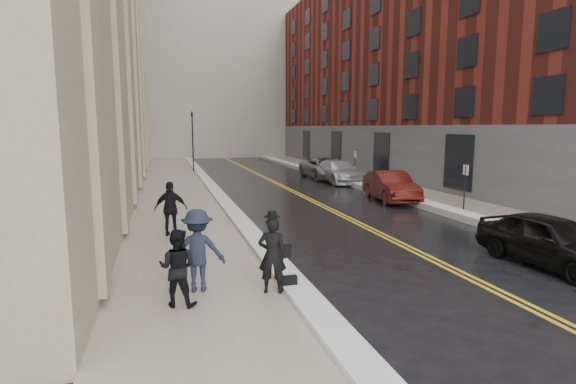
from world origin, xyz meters
TOP-DOWN VIEW (x-y plane):
  - ground at (0.00, 0.00)m, footprint 160.00×160.00m
  - sidewalk_left at (-4.50, 16.00)m, footprint 4.00×64.00m
  - sidewalk_right at (9.00, 16.00)m, footprint 3.00×64.00m
  - lane_stripe_a at (2.38, 16.00)m, footprint 0.12×64.00m
  - lane_stripe_b at (2.62, 16.00)m, footprint 0.12×64.00m
  - snow_ridge_left at (-2.20, 16.00)m, footprint 0.70×60.80m
  - snow_ridge_right at (7.15, 16.00)m, footprint 0.85×60.80m
  - building_right at (17.50, 23.00)m, footprint 14.00×50.00m
  - tower_far_right at (14.00, 66.00)m, footprint 22.00×18.00m
  - traffic_signal at (-2.60, 30.00)m, footprint 0.18×0.15m
  - parking_sign_near at (7.90, 8.00)m, footprint 0.06×0.35m
  - parking_sign_far at (7.90, 20.00)m, footprint 0.06×0.35m
  - car_black at (5.31, 0.74)m, footprint 2.04×4.48m
  - car_maroon at (6.49, 12.19)m, footprint 2.29×4.96m
  - car_silver_near at (6.80, 20.38)m, footprint 2.29×5.46m
  - car_silver_far at (6.80, 22.97)m, footprint 2.80×5.94m
  - pedestrian_main at (-2.80, 0.49)m, footprint 0.73×0.59m
  - pedestrian_a at (-4.89, 0.31)m, footprint 0.98×0.87m
  - pedestrian_b at (-4.41, 1.08)m, footprint 1.31×0.86m
  - pedestrian_c at (-4.90, 6.72)m, footprint 1.16×0.59m

SIDE VIEW (x-z plane):
  - ground at x=0.00m, z-range 0.00..0.00m
  - lane_stripe_a at x=2.38m, z-range 0.00..0.01m
  - lane_stripe_b at x=2.62m, z-range 0.00..0.01m
  - sidewalk_left at x=-4.50m, z-range 0.00..0.15m
  - sidewalk_right at x=9.00m, z-range 0.00..0.15m
  - snow_ridge_left at x=-2.20m, z-range 0.00..0.26m
  - snow_ridge_right at x=7.15m, z-range 0.00..0.30m
  - car_black at x=5.31m, z-range 0.00..1.49m
  - car_maroon at x=6.49m, z-range 0.00..1.57m
  - car_silver_near at x=6.80m, z-range 0.00..1.58m
  - car_silver_far at x=6.80m, z-range 0.00..1.64m
  - pedestrian_a at x=-4.89m, z-range 0.15..1.80m
  - pedestrian_main at x=-2.80m, z-range 0.15..1.91m
  - pedestrian_c at x=-4.90m, z-range 0.15..2.04m
  - pedestrian_b at x=-4.41m, z-range 0.15..2.05m
  - parking_sign_near at x=7.90m, z-range 0.24..2.47m
  - parking_sign_far at x=7.90m, z-range 0.24..2.47m
  - traffic_signal at x=-2.60m, z-range 0.48..5.68m
  - building_right at x=17.50m, z-range 0.00..18.00m
  - tower_far_right at x=14.00m, z-range 0.00..44.00m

